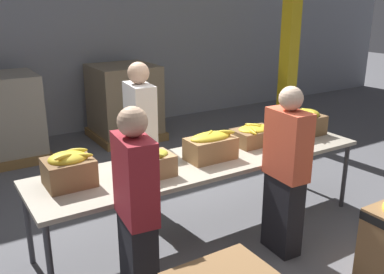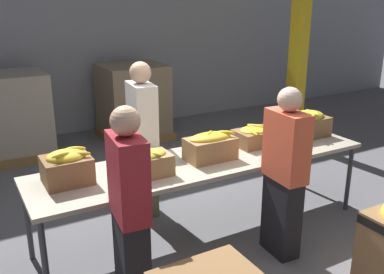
% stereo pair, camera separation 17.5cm
% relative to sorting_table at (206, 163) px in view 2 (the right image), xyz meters
% --- Properties ---
extents(ground_plane, '(30.00, 30.00, 0.00)m').
position_rel_sorting_table_xyz_m(ground_plane, '(0.00, 0.00, -0.75)').
color(ground_plane, slate).
extents(wall_back, '(16.00, 0.08, 4.00)m').
position_rel_sorting_table_xyz_m(wall_back, '(0.00, 4.14, 1.25)').
color(wall_back, '#9399A3').
rests_on(wall_back, ground_plane).
extents(sorting_table, '(3.39, 0.86, 0.80)m').
position_rel_sorting_table_xyz_m(sorting_table, '(0.00, 0.00, 0.00)').
color(sorting_table, '#B2A893').
rests_on(sorting_table, ground_plane).
extents(banana_box_0, '(0.39, 0.34, 0.30)m').
position_rel_sorting_table_xyz_m(banana_box_0, '(-1.31, 0.09, 0.19)').
color(banana_box_0, olive).
rests_on(banana_box_0, sorting_table).
extents(banana_box_1, '(0.44, 0.29, 0.26)m').
position_rel_sorting_table_xyz_m(banana_box_1, '(-0.67, -0.09, 0.17)').
color(banana_box_1, tan).
rests_on(banana_box_1, sorting_table).
extents(banana_box_2, '(0.48, 0.28, 0.28)m').
position_rel_sorting_table_xyz_m(banana_box_2, '(0.03, -0.03, 0.18)').
color(banana_box_2, '#A37A4C').
rests_on(banana_box_2, sorting_table).
extents(banana_box_3, '(0.46, 0.35, 0.23)m').
position_rel_sorting_table_xyz_m(banana_box_3, '(0.68, 0.09, 0.15)').
color(banana_box_3, olive).
rests_on(banana_box_3, sorting_table).
extents(banana_box_4, '(0.46, 0.34, 0.30)m').
position_rel_sorting_table_xyz_m(banana_box_4, '(1.37, 0.07, 0.19)').
color(banana_box_4, olive).
rests_on(banana_box_4, sorting_table).
extents(volunteer_0, '(0.26, 0.45, 1.59)m').
position_rel_sorting_table_xyz_m(volunteer_0, '(-1.05, -0.65, 0.04)').
color(volunteer_0, black).
rests_on(volunteer_0, ground_plane).
extents(volunteer_1, '(0.24, 0.43, 1.58)m').
position_rel_sorting_table_xyz_m(volunteer_1, '(0.42, -0.66, 0.03)').
color(volunteer_1, black).
rests_on(volunteer_1, ground_plane).
extents(volunteer_2, '(0.28, 0.47, 1.68)m').
position_rel_sorting_table_xyz_m(volunteer_2, '(-0.35, 0.72, 0.08)').
color(volunteer_2, '#6B604C').
rests_on(volunteer_2, ground_plane).
extents(support_pillar, '(0.22, 0.22, 4.00)m').
position_rel_sorting_table_xyz_m(support_pillar, '(2.77, 1.77, 1.25)').
color(support_pillar, gold).
rests_on(support_pillar, ground_plane).
extents(pallet_stack_1, '(1.10, 1.10, 1.24)m').
position_rel_sorting_table_xyz_m(pallet_stack_1, '(0.58, 3.34, -0.14)').
color(pallet_stack_1, olive).
rests_on(pallet_stack_1, ground_plane).
extents(pallet_stack_2, '(1.03, 1.03, 1.26)m').
position_rel_sorting_table_xyz_m(pallet_stack_2, '(-1.31, 3.31, -0.13)').
color(pallet_stack_2, olive).
rests_on(pallet_stack_2, ground_plane).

